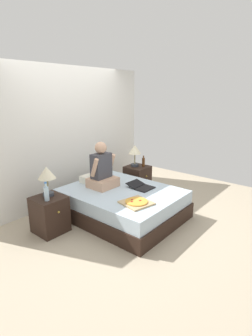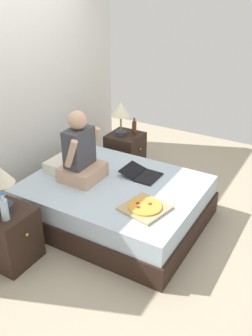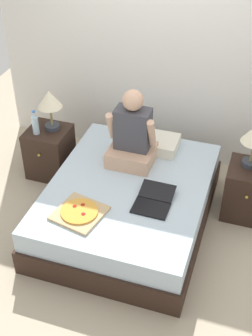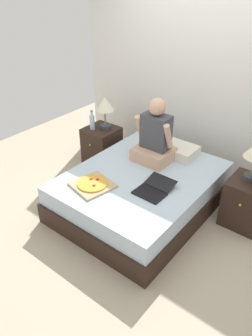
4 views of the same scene
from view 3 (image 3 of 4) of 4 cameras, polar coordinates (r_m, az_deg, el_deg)
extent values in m
plane|color=tan|center=(4.71, 0.29, -6.49)|extent=(5.80, 5.80, 0.00)
cube|color=silver|center=(5.08, 5.04, 13.83)|extent=(3.80, 0.12, 2.50)
cube|color=black|center=(4.62, 0.29, -5.34)|extent=(1.49, 1.89, 0.26)
cube|color=silver|center=(4.47, 0.30, -3.12)|extent=(1.45, 1.84, 0.22)
cube|color=black|center=(5.23, -9.28, 1.99)|extent=(0.44, 0.44, 0.56)
sphere|color=gold|center=(5.00, -10.57, 1.55)|extent=(0.03, 0.03, 0.03)
cylinder|color=#333842|center=(5.09, -8.96, 5.00)|extent=(0.16, 0.16, 0.05)
cylinder|color=olive|center=(5.02, -9.11, 6.31)|extent=(0.02, 0.02, 0.22)
cone|color=beige|center=(4.92, -9.34, 8.31)|extent=(0.26, 0.26, 0.18)
cylinder|color=silver|center=(4.99, -10.98, 5.13)|extent=(0.07, 0.07, 0.20)
cylinder|color=silver|center=(4.93, -11.16, 6.41)|extent=(0.03, 0.03, 0.06)
cylinder|color=blue|center=(4.91, -11.21, 6.78)|extent=(0.04, 0.04, 0.02)
cube|color=black|center=(4.78, 14.61, -2.72)|extent=(0.44, 0.44, 0.56)
sphere|color=gold|center=(4.53, 14.49, -3.47)|extent=(0.03, 0.03, 0.03)
cylinder|color=#333842|center=(4.64, 14.89, 0.59)|extent=(0.16, 0.16, 0.05)
cylinder|color=olive|center=(4.56, 15.15, 1.95)|extent=(0.02, 0.02, 0.22)
cube|color=silver|center=(4.87, 3.30, 3.12)|extent=(0.52, 0.34, 0.12)
cube|color=tan|center=(4.64, 0.68, 1.59)|extent=(0.44, 0.40, 0.16)
cube|color=#3F3F47|center=(4.50, 0.83, 4.81)|extent=(0.34, 0.20, 0.42)
sphere|color=tan|center=(4.34, 0.86, 8.26)|extent=(0.20, 0.20, 0.20)
cylinder|color=tan|center=(4.51, -1.80, 5.13)|extent=(0.07, 0.18, 0.32)
cylinder|color=tan|center=(4.40, 3.12, 4.26)|extent=(0.07, 0.18, 0.32)
cube|color=black|center=(4.14, 3.03, -4.92)|extent=(0.32, 0.23, 0.02)
cube|color=black|center=(4.27, 3.85, -2.81)|extent=(0.32, 0.20, 0.06)
cube|color=tan|center=(4.10, -5.70, -5.49)|extent=(0.47, 0.47, 0.03)
cylinder|color=gold|center=(4.09, -5.71, -5.28)|extent=(0.33, 0.33, 0.02)
cylinder|color=maroon|center=(4.13, -6.27, -4.64)|extent=(0.04, 0.04, 0.00)
cylinder|color=maroon|center=(4.05, -5.23, -5.60)|extent=(0.04, 0.04, 0.00)
cylinder|color=maroon|center=(4.14, -5.29, -4.47)|extent=(0.04, 0.04, 0.00)
camera|label=1|loc=(4.34, -59.57, 2.02)|focal=28.00mm
camera|label=2|loc=(4.31, -53.84, 12.50)|focal=40.00mm
camera|label=4|loc=(1.26, 51.51, -16.55)|focal=35.00mm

